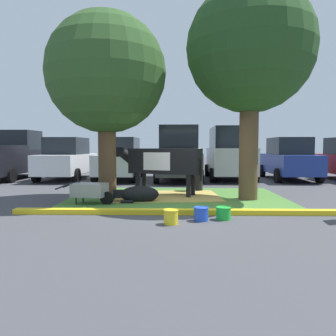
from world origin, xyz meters
name	(u,v)px	position (x,y,z in m)	size (l,w,h in m)	color
ground_plane	(178,207)	(0.00, 0.00, 0.00)	(80.00, 80.00, 0.00)	#424247
grass_island	(177,198)	(-0.02, 1.54, 0.01)	(6.58, 4.65, 0.02)	#477A33
curb_yellow	(178,212)	(-0.02, -0.93, 0.06)	(7.78, 0.24, 0.12)	yellow
hay_bedding	(168,196)	(-0.31, 1.75, 0.03)	(3.20, 2.40, 0.04)	tan
shade_tree_left	(106,74)	(-2.15, 1.34, 3.75)	(3.58, 3.58, 5.58)	#4C3823
shade_tree_right	(250,50)	(2.11, 1.26, 4.41)	(3.74, 3.74, 6.33)	brown
cow_holstein	(162,161)	(-0.51, 1.98, 1.12)	(3.03, 1.48, 1.57)	black
calf_lying	(138,194)	(-1.13, 0.66, 0.24)	(1.32, 0.59, 0.48)	black
person_handler	(199,168)	(0.76, 3.03, 0.83)	(0.34, 0.47, 1.55)	black
wheelbarrow	(91,190)	(-2.42, 0.38, 0.39)	(1.62, 0.75, 0.63)	gray
bucket_yellow	(171,216)	(-0.17, -1.92, 0.16)	(0.32, 0.32, 0.31)	yellow
bucket_blue	(201,214)	(0.48, -1.59, 0.16)	(0.33, 0.33, 0.30)	blue
bucket_green	(223,213)	(0.98, -1.47, 0.15)	(0.34, 0.34, 0.28)	green
pickup_truck_black	(10,156)	(-8.28, 7.57, 1.11)	(2.29, 5.43, 2.42)	black
hatchback_white	(67,159)	(-5.31, 7.21, 0.98)	(2.08, 4.43, 2.02)	silver
sedan_silver	(121,159)	(-2.71, 7.15, 0.98)	(2.08, 4.43, 2.02)	silver
suv_dark_grey	(179,153)	(0.09, 6.94, 1.27)	(2.18, 4.63, 2.52)	#3D3D42
suv_black	(229,153)	(2.54, 7.49, 1.27)	(2.18, 4.63, 2.52)	#B7B7BC
sedan_blue	(289,159)	(5.35, 7.32, 0.98)	(2.08, 4.43, 2.02)	navy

